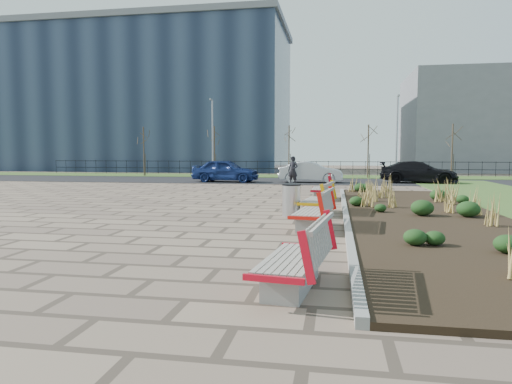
% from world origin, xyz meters
% --- Properties ---
extents(ground, '(120.00, 120.00, 0.00)m').
position_xyz_m(ground, '(0.00, 0.00, 0.00)').
color(ground, '#796553').
rests_on(ground, ground).
extents(planting_bed, '(4.50, 18.00, 0.10)m').
position_xyz_m(planting_bed, '(6.25, 5.00, 0.05)').
color(planting_bed, black).
rests_on(planting_bed, ground).
extents(planting_curb, '(0.16, 18.00, 0.15)m').
position_xyz_m(planting_curb, '(3.92, 5.00, 0.07)').
color(planting_curb, gray).
rests_on(planting_curb, ground).
extents(grass_verge_far, '(80.00, 5.00, 0.04)m').
position_xyz_m(grass_verge_far, '(0.00, 28.00, 0.02)').
color(grass_verge_far, '#33511E').
rests_on(grass_verge_far, ground).
extents(road, '(80.00, 7.00, 0.02)m').
position_xyz_m(road, '(0.00, 22.00, 0.01)').
color(road, black).
rests_on(road, ground).
extents(bench_a, '(1.15, 2.20, 1.00)m').
position_xyz_m(bench_a, '(3.00, -2.60, 0.50)').
color(bench_a, red).
rests_on(bench_a, ground).
extents(bench_b, '(1.14, 2.19, 1.00)m').
position_xyz_m(bench_b, '(3.00, 2.66, 0.50)').
color(bench_b, red).
rests_on(bench_b, ground).
extents(bench_c, '(1.18, 2.20, 1.00)m').
position_xyz_m(bench_c, '(3.00, 5.52, 0.50)').
color(bench_c, '#D1950B').
rests_on(bench_c, ground).
extents(bench_d, '(0.91, 2.10, 1.00)m').
position_xyz_m(bench_d, '(3.00, 10.20, 0.50)').
color(bench_d, '#A70B1A').
rests_on(bench_d, ground).
extents(litter_bin, '(0.56, 0.56, 0.97)m').
position_xyz_m(litter_bin, '(2.27, 4.90, 0.49)').
color(litter_bin, '#B2B2B7').
rests_on(litter_bin, ground).
extents(pedestrian, '(0.74, 0.61, 1.73)m').
position_xyz_m(pedestrian, '(1.08, 18.25, 0.87)').
color(pedestrian, black).
rests_on(pedestrian, ground).
extents(car_blue, '(4.47, 2.06, 1.49)m').
position_xyz_m(car_blue, '(-3.52, 20.10, 0.76)').
color(car_blue, navy).
rests_on(car_blue, road).
extents(car_silver, '(4.08, 1.43, 1.34)m').
position_xyz_m(car_silver, '(2.03, 20.51, 0.69)').
color(car_silver, '#B3B7BC').
rests_on(car_silver, road).
extents(car_black, '(4.94, 2.47, 1.38)m').
position_xyz_m(car_black, '(8.76, 21.16, 0.71)').
color(car_black, black).
rests_on(car_black, road).
extents(tree_a, '(1.40, 1.40, 4.00)m').
position_xyz_m(tree_a, '(-12.00, 26.50, 2.04)').
color(tree_a, '#4C3D2D').
rests_on(tree_a, grass_verge_far).
extents(tree_b, '(1.40, 1.40, 4.00)m').
position_xyz_m(tree_b, '(-6.00, 26.50, 2.04)').
color(tree_b, '#4C3D2D').
rests_on(tree_b, grass_verge_far).
extents(tree_c, '(1.40, 1.40, 4.00)m').
position_xyz_m(tree_c, '(0.00, 26.50, 2.04)').
color(tree_c, '#4C3D2D').
rests_on(tree_c, grass_verge_far).
extents(tree_d, '(1.40, 1.40, 4.00)m').
position_xyz_m(tree_d, '(6.00, 26.50, 2.04)').
color(tree_d, '#4C3D2D').
rests_on(tree_d, grass_verge_far).
extents(tree_e, '(1.40, 1.40, 4.00)m').
position_xyz_m(tree_e, '(12.00, 26.50, 2.04)').
color(tree_e, '#4C3D2D').
rests_on(tree_e, grass_verge_far).
extents(lamp_west, '(0.24, 0.60, 6.00)m').
position_xyz_m(lamp_west, '(-6.00, 26.00, 3.04)').
color(lamp_west, gray).
rests_on(lamp_west, grass_verge_far).
extents(lamp_east, '(0.24, 0.60, 6.00)m').
position_xyz_m(lamp_east, '(8.00, 26.00, 3.04)').
color(lamp_east, gray).
rests_on(lamp_east, grass_verge_far).
extents(railing_fence, '(44.00, 0.10, 1.20)m').
position_xyz_m(railing_fence, '(0.00, 29.50, 0.64)').
color(railing_fence, black).
rests_on(railing_fence, grass_verge_far).
extents(building_glass, '(40.00, 14.00, 15.00)m').
position_xyz_m(building_glass, '(-22.00, 40.00, 7.50)').
color(building_glass, '#192338').
rests_on(building_glass, ground).
extents(building_grey, '(18.00, 12.00, 10.00)m').
position_xyz_m(building_grey, '(20.00, 42.00, 5.00)').
color(building_grey, slate).
rests_on(building_grey, ground).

